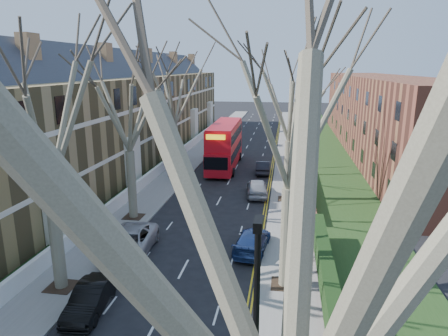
% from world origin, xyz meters
% --- Properties ---
extents(pavement_left, '(3.00, 102.00, 0.12)m').
position_xyz_m(pavement_left, '(-6.00, 39.00, 0.06)').
color(pavement_left, slate).
rests_on(pavement_left, ground).
extents(pavement_right, '(3.00, 102.00, 0.12)m').
position_xyz_m(pavement_right, '(6.00, 39.00, 0.06)').
color(pavement_right, slate).
rests_on(pavement_right, ground).
extents(terrace_left, '(9.70, 78.00, 13.60)m').
position_xyz_m(terrace_left, '(-13.65, 31.00, 5.53)').
color(terrace_left, olive).
rests_on(terrace_left, ground).
extents(flats_right, '(13.97, 54.00, 10.00)m').
position_xyz_m(flats_right, '(17.46, 43.00, 4.98)').
color(flats_right, brown).
rests_on(flats_right, ground).
extents(front_wall_left, '(0.30, 78.00, 1.00)m').
position_xyz_m(front_wall_left, '(-7.65, 31.00, 0.62)').
color(front_wall_left, white).
rests_on(front_wall_left, ground).
extents(grass_verge_right, '(6.00, 102.00, 0.06)m').
position_xyz_m(grass_verge_right, '(10.50, 39.00, 0.15)').
color(grass_verge_right, '#1E3A15').
rests_on(grass_verge_right, ground).
extents(tree_left_mid, '(10.50, 10.50, 14.71)m').
position_xyz_m(tree_left_mid, '(-5.70, 6.00, 9.56)').
color(tree_left_mid, '#6A614B').
rests_on(tree_left_mid, ground).
extents(tree_left_far, '(10.15, 10.15, 14.22)m').
position_xyz_m(tree_left_far, '(-5.70, 16.00, 9.24)').
color(tree_left_far, '#6A614B').
rests_on(tree_left_far, ground).
extents(tree_left_dist, '(10.50, 10.50, 14.71)m').
position_xyz_m(tree_left_dist, '(-5.70, 28.00, 9.56)').
color(tree_left_dist, '#6A614B').
rests_on(tree_left_dist, ground).
extents(tree_right_near, '(10.85, 10.85, 15.20)m').
position_xyz_m(tree_right_near, '(5.70, -6.00, 9.86)').
color(tree_right_near, '#6A614B').
rests_on(tree_right_near, ground).
extents(tree_right_mid, '(10.50, 10.50, 14.71)m').
position_xyz_m(tree_right_mid, '(5.70, 8.00, 9.56)').
color(tree_right_mid, '#6A614B').
rests_on(tree_right_mid, ground).
extents(tree_right_far, '(10.15, 10.15, 14.22)m').
position_xyz_m(tree_right_far, '(5.70, 22.00, 9.24)').
color(tree_right_far, '#6A614B').
rests_on(tree_right_far, ground).
extents(double_decker_bus, '(3.17, 11.94, 4.94)m').
position_xyz_m(double_decker_bus, '(-1.29, 32.64, 2.44)').
color(double_decker_bus, red).
rests_on(double_decker_bus, ground).
extents(car_left_mid, '(1.74, 4.09, 1.31)m').
position_xyz_m(car_left_mid, '(-3.27, 4.43, 0.66)').
color(car_left_mid, black).
rests_on(car_left_mid, ground).
extents(car_left_far, '(2.95, 5.75, 1.55)m').
position_xyz_m(car_left_far, '(-3.70, 10.23, 0.78)').
color(car_left_far, '#A7A6AC').
rests_on(car_left_far, ground).
extents(car_right_near, '(2.32, 4.66, 1.30)m').
position_xyz_m(car_right_near, '(3.64, 11.97, 0.65)').
color(car_right_near, navy).
rests_on(car_right_near, ground).
extents(car_right_mid, '(2.27, 4.62, 1.52)m').
position_xyz_m(car_right_mid, '(3.11, 22.96, 0.76)').
color(car_right_mid, '#97989F').
rests_on(car_right_mid, ground).
extents(car_right_far, '(1.56, 4.15, 1.35)m').
position_xyz_m(car_right_far, '(3.16, 30.74, 0.68)').
color(car_right_far, black).
rests_on(car_right_far, ground).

